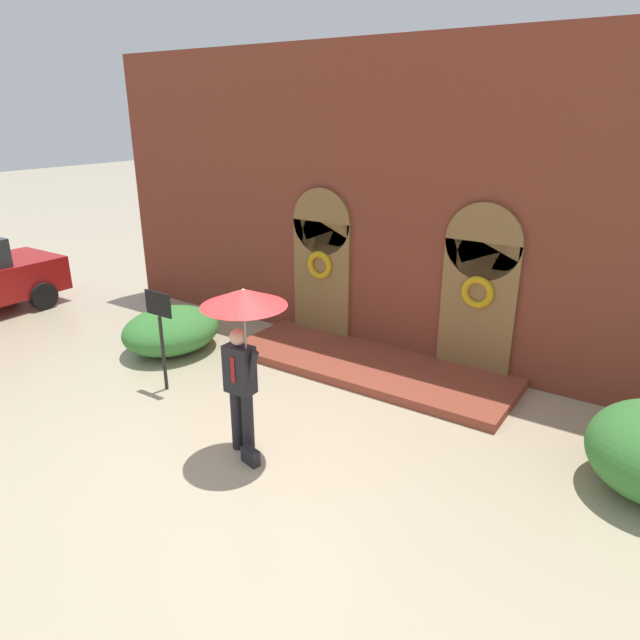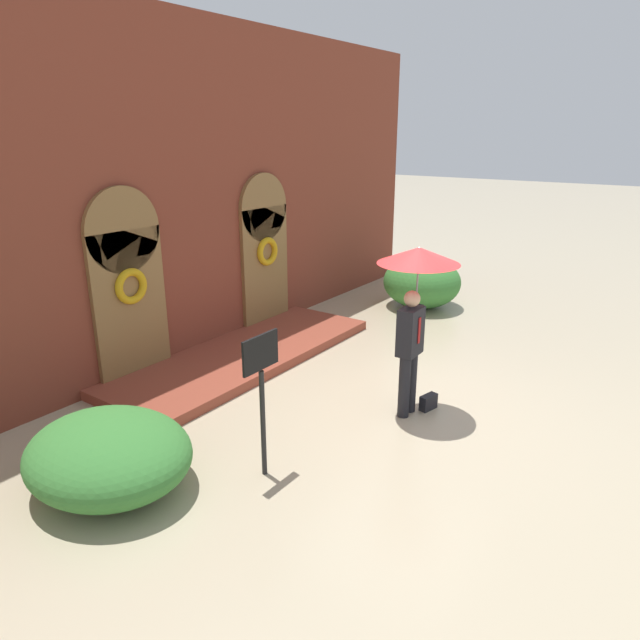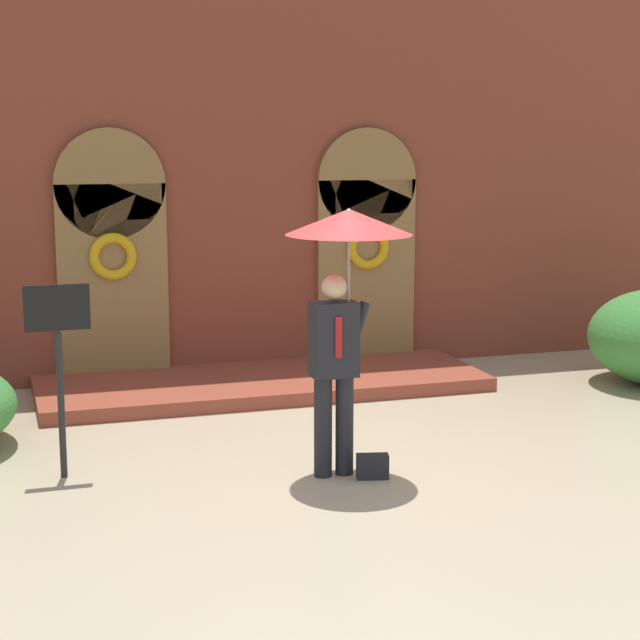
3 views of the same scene
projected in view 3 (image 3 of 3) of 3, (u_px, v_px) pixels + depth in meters
name	position (u px, v px, depth m)	size (l,w,h in m)	color
ground_plane	(346.00, 467.00, 9.72)	(80.00, 80.00, 0.00)	tan
building_facade	(238.00, 158.00, 13.14)	(14.00, 2.30, 5.60)	brown
person_with_umbrella	(345.00, 261.00, 9.20)	(1.10, 1.10, 2.36)	black
handbag	(373.00, 466.00, 9.39)	(0.28, 0.12, 0.22)	black
sign_post	(59.00, 348.00, 9.25)	(0.56, 0.06, 1.72)	black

